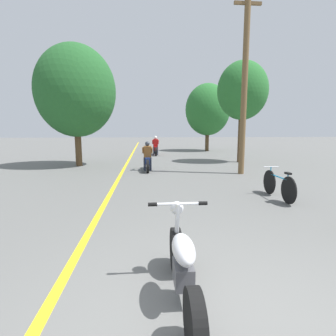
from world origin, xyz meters
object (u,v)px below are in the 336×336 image
Objects in this scene: roadside_tree_right_near at (243,91)px; motorcycle_rider_lead at (148,160)px; motorcycle_rider_far at (156,148)px; bicycle_parked at (278,185)px; utility_pole at (245,82)px; motorcycle_foreground at (183,266)px; roadside_tree_left at (76,91)px; roadside_tree_right_far at (208,110)px.

roadside_tree_right_near is 2.90× the size of motorcycle_rider_lead.
motorcycle_rider_far is 1.21× the size of bicycle_parked.
utility_pole reaches higher than motorcycle_foreground.
roadside_tree_left is 7.62m from motorcycle_rider_far.
roadside_tree_right_far is 16.39m from bicycle_parked.
roadside_tree_right_near is 8.04m from roadside_tree_right_far.
bicycle_parked is at bearing -45.27° from roadside_tree_left.
bicycle_parked is at bearing 51.76° from motorcycle_foreground.
roadside_tree_left is 10.59m from bicycle_parked.
utility_pole is 5.29m from motorcycle_rider_lead.
roadside_tree_left is 3.13× the size of motorcycle_foreground.
utility_pole is 1.30× the size of roadside_tree_right_near.
roadside_tree_left is 2.85× the size of motorcycle_rider_far.
roadside_tree_right_near is at bearing 5.29° from roadside_tree_left.
roadside_tree_right_far is at bearing 90.44° from roadside_tree_right_near.
roadside_tree_left reaches higher than bicycle_parked.
roadside_tree_right_far is at bearing 83.71° from utility_pole.
bicycle_parked is (3.21, 4.07, -0.03)m from motorcycle_foreground.
roadside_tree_right_far is 2.72× the size of motorcycle_rider_far.
motorcycle_rider_far is at bearing 135.26° from roadside_tree_right_near.
motorcycle_rider_far reaches higher than motorcycle_foreground.
bicycle_parked is at bearing -96.32° from utility_pole.
motorcycle_rider_far is at bearing 102.86° from bicycle_parked.
motorcycle_rider_lead is at bearing -153.33° from roadside_tree_right_near.
utility_pole is 8.12m from roadside_tree_left.
utility_pole is 5.29m from bicycle_parked.
motorcycle_foreground is 5.18m from bicycle_parked.
roadside_tree_left reaches higher than motorcycle_foreground.
roadside_tree_right_near is at bearing -44.74° from motorcycle_rider_far.
utility_pole is at bearing -68.80° from motorcycle_rider_far.
roadside_tree_left is at bearing -127.31° from motorcycle_rider_far.
motorcycle_rider_far reaches higher than motorcycle_rider_lead.
roadside_tree_right_near is 0.98× the size of roadside_tree_right_far.
bicycle_parked is (7.06, -7.13, -3.38)m from roadside_tree_left.
roadside_tree_left is (-8.83, -8.85, 0.21)m from roadside_tree_right_far.
motorcycle_rider_lead is at bearing 123.79° from bicycle_parked.
motorcycle_rider_lead is (-5.35, -2.69, -3.49)m from roadside_tree_right_near.
motorcycle_rider_lead is at bearing -116.27° from roadside_tree_right_far.
utility_pole is at bearing 83.68° from bicycle_parked.
bicycle_parked is at bearing -96.30° from roadside_tree_right_far.
motorcycle_foreground is (-5.03, -12.02, -3.58)m from roadside_tree_right_near.
roadside_tree_right_near is at bearing 70.61° from utility_pole.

